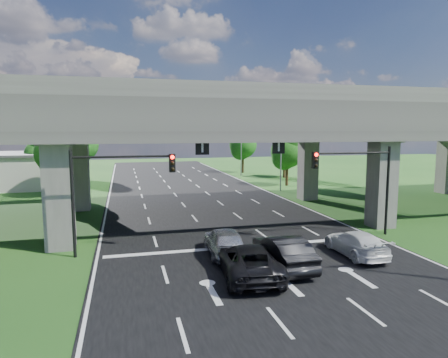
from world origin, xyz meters
name	(u,v)px	position (x,y,z in m)	size (l,w,h in m)	color
ground	(268,266)	(0.00, 0.00, 0.00)	(160.00, 160.00, 0.00)	#1C4716
road	(222,223)	(0.00, 10.00, 0.01)	(18.00, 120.00, 0.03)	black
overpass	(216,119)	(0.00, 12.00, 7.92)	(80.00, 15.00, 10.00)	#363331
signal_right	(360,174)	(7.82, 3.94, 4.19)	(5.76, 0.54, 6.00)	black
signal_left	(113,182)	(-7.82, 3.94, 4.19)	(5.76, 0.54, 6.00)	black
streetlight_far	(278,141)	(10.10, 24.00, 5.85)	(3.38, 0.25, 10.00)	gray
streetlight_beyond	(239,138)	(10.10, 40.00, 5.85)	(3.38, 0.25, 10.00)	gray
tree_left_near	(57,152)	(-13.95, 26.00, 4.82)	(4.50, 4.50, 7.80)	black
tree_left_mid	(41,154)	(-16.95, 34.00, 4.17)	(3.91, 3.90, 6.76)	black
tree_left_far	(82,143)	(-12.95, 42.00, 5.14)	(4.80, 4.80, 8.32)	black
tree_right_near	(288,150)	(13.05, 28.00, 4.50)	(4.20, 4.20, 7.28)	black
tree_right_mid	(285,150)	(16.05, 36.00, 4.17)	(3.91, 3.90, 6.76)	black
tree_right_far	(243,144)	(12.05, 44.00, 4.82)	(4.50, 4.50, 7.80)	black
car_silver	(225,241)	(-1.80, 2.20, 0.84)	(1.91, 4.75, 1.62)	#9C9DA3
car_dark	(283,252)	(0.63, -0.51, 0.86)	(1.76, 5.05, 1.66)	black
car_white	(356,243)	(5.40, 0.38, 0.72)	(1.92, 4.73, 1.37)	white
car_trailing	(248,260)	(-1.50, -1.23, 0.82)	(2.61, 5.66, 1.57)	black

